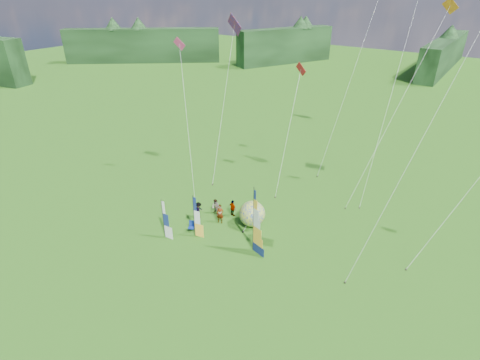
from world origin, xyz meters
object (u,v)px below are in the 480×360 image
Objects in this scene: side_banner_far at (163,219)px; spectator_c at (199,210)px; bol_inflatable at (252,214)px; spectator_b at (216,207)px; spectator_d at (233,208)px; spectator_a at (220,214)px; kite_whale at (396,76)px; feather_banner_main at (253,221)px; camp_chair at (191,227)px; side_banner_left at (194,217)px.

spectator_c is (0.44, 3.82, -0.97)m from side_banner_far.
bol_inflatable is 3.74m from spectator_b.
spectator_a is at bearing 95.38° from spectator_d.
spectator_b is 0.95× the size of spectator_c.
spectator_a is at bearing -84.78° from spectator_c.
bol_inflatable is 18.11m from kite_whale.
side_banner_far reaches higher than spectator_b.
kite_whale reaches higher than bol_inflatable.
bol_inflatable is 1.42× the size of spectator_d.
bol_inflatable reaches higher than spectator_b.
feather_banner_main is 6.16m from camp_chair.
bol_inflatable is at bearing 140.65° from feather_banner_main.
bol_inflatable is 1.52× the size of spectator_b.
camp_chair is 22.81m from kite_whale.
side_banner_far is 0.16× the size of kite_whale.
spectator_a is 1.54m from spectator_d.
bol_inflatable reaches higher than camp_chair.
side_banner_left is 3.84m from spectator_b.
spectator_b is at bearing 172.98° from feather_banner_main.
spectator_b is (1.30, 5.20, -1.02)m from side_banner_far.
spectator_d is 4.27m from camp_chair.
side_banner_far is 7.56m from bol_inflatable.
spectator_c is (-2.04, -0.52, -0.11)m from spectator_a.
side_banner_far is at bearing -148.80° from camp_chair.
side_banner_far is 2.35× the size of spectator_b.
side_banner_left is at bearing -45.47° from camp_chair.
side_banner_left is 2.52× the size of spectator_b.
spectator_a reaches higher than spectator_d.
kite_whale reaches higher than spectator_d.
camp_chair is at bearing -81.50° from spectator_b.
spectator_c is at bearing 56.96° from spectator_d.
spectator_d is (0.81, 4.26, -1.08)m from side_banner_left.
camp_chair is at bearing -134.09° from bol_inflatable.
side_banner_left is 2.34× the size of spectator_d.
side_banner_left is 5.12m from bol_inflatable.
spectator_b is at bearing 66.93° from camp_chair.
spectator_d is (0.27, 1.51, -0.09)m from spectator_a.
side_banner_far is at bearing -140.32° from spectator_a.
feather_banner_main is at bearing -13.81° from camp_chair.
spectator_b is at bearing 123.27° from spectator_a.
side_banner_far is at bearing -151.79° from side_banner_left.
kite_whale is (10.26, 17.24, 10.85)m from camp_chair.
kite_whale is at bearing 53.19° from side_banner_far.
kite_whale is at bearing 90.19° from feather_banner_main.
side_banner_left is at bearing -121.69° from spectator_a.
spectator_a reaches higher than spectator_b.
side_banner_left reaches higher than spectator_a.
camp_chair is (0.87, -1.97, -0.32)m from spectator_c.
camp_chair is (-1.16, -2.50, -0.42)m from spectator_a.
side_banner_far is at bearing -95.78° from spectator_b.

